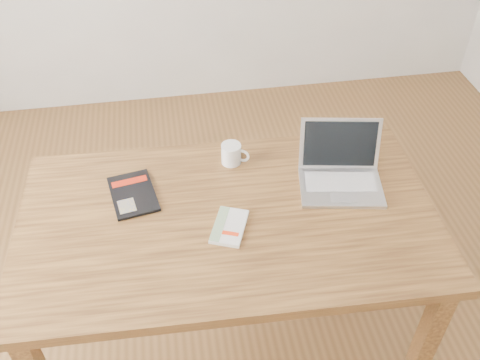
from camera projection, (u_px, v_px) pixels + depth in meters
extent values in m
plane|color=brown|center=(235.00, 352.00, 2.25)|extent=(4.00, 4.00, 0.00)
cube|color=brown|center=(228.00, 219.00, 1.81)|extent=(1.44, 0.85, 0.04)
cube|color=brown|center=(424.00, 347.00, 1.87)|extent=(0.06, 0.06, 0.71)
cube|color=brown|center=(69.00, 237.00, 2.26)|extent=(0.06, 0.06, 0.71)
cube|color=brown|center=(365.00, 209.00, 2.38)|extent=(0.06, 0.06, 0.71)
cube|color=silver|center=(229.00, 227.00, 1.75)|extent=(0.15, 0.19, 0.01)
cube|color=white|center=(229.00, 226.00, 1.75)|extent=(0.15, 0.19, 0.01)
cube|color=gray|center=(220.00, 223.00, 1.75)|extent=(0.09, 0.16, 0.00)
cube|color=red|center=(230.00, 233.00, 1.72)|extent=(0.06, 0.03, 0.00)
cube|color=black|center=(133.00, 194.00, 1.87)|extent=(0.19, 0.24, 0.01)
cube|color=#B5210C|center=(129.00, 182.00, 1.91)|extent=(0.13, 0.05, 0.00)
cube|color=gray|center=(127.00, 206.00, 1.82)|extent=(0.07, 0.08, 0.00)
cube|color=#BDBDC1|center=(341.00, 188.00, 1.89)|extent=(0.32, 0.25, 0.01)
cube|color=silver|center=(340.00, 181.00, 1.91)|extent=(0.26, 0.15, 0.00)
cube|color=#BCBCC1|center=(343.00, 198.00, 1.84)|extent=(0.09, 0.06, 0.00)
cube|color=#BDBDC1|center=(340.00, 143.00, 1.92)|extent=(0.29, 0.11, 0.19)
cube|color=black|center=(340.00, 144.00, 1.92)|extent=(0.26, 0.09, 0.16)
cylinder|color=white|center=(231.00, 154.00, 1.98)|extent=(0.07, 0.07, 0.08)
cylinder|color=black|center=(231.00, 146.00, 1.96)|extent=(0.06, 0.06, 0.01)
torus|color=white|center=(242.00, 156.00, 1.97)|extent=(0.05, 0.03, 0.05)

